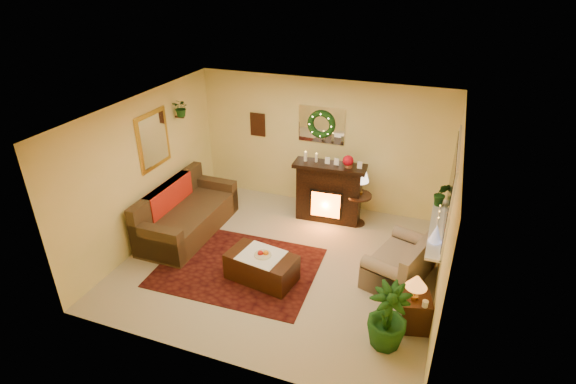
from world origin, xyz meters
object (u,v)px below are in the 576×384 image
(side_table_round, at_px, (358,209))
(end_table_square, at_px, (415,311))
(fireplace, at_px, (329,194))
(loveseat, at_px, (401,255))
(sofa, at_px, (188,212))
(coffee_table, at_px, (262,268))

(side_table_round, bearing_deg, end_table_square, -61.45)
(fireplace, bearing_deg, loveseat, -44.34)
(loveseat, distance_m, side_table_round, 1.70)
(sofa, bearing_deg, coffee_table, -24.19)
(loveseat, relative_size, side_table_round, 2.05)
(side_table_round, height_order, coffee_table, side_table_round)
(end_table_square, height_order, coffee_table, end_table_square)
(fireplace, distance_m, loveseat, 2.08)
(coffee_table, bearing_deg, end_table_square, 3.38)
(fireplace, relative_size, coffee_table, 1.12)
(loveseat, height_order, side_table_round, loveseat)
(sofa, bearing_deg, loveseat, 0.14)
(side_table_round, xyz_separation_m, coffee_table, (-1.05, -2.20, -0.12))
(sofa, xyz_separation_m, fireplace, (2.29, 1.35, 0.12))
(sofa, xyz_separation_m, side_table_round, (2.87, 1.37, -0.10))
(fireplace, bearing_deg, coffee_table, -105.40)
(fireplace, xyz_separation_m, coffee_table, (-0.48, -2.18, -0.34))
(sofa, relative_size, end_table_square, 4.36)
(sofa, xyz_separation_m, coffee_table, (1.82, -0.83, -0.22))
(fireplace, height_order, coffee_table, fireplace)
(sofa, distance_m, side_table_round, 3.18)
(end_table_square, bearing_deg, side_table_round, 118.55)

